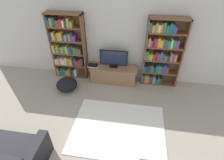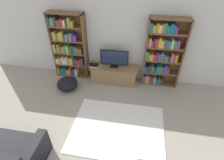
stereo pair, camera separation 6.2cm
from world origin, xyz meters
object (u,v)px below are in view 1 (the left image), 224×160
television (114,58)px  bookshelf_left (68,48)px  bookshelf_right (161,54)px  laptop (93,65)px  beanbag_ottoman (67,84)px  tv_stand (113,74)px

television → bookshelf_left: bearing=175.2°
bookshelf_right → television: (-1.32, -0.12, -0.20)m
bookshelf_right → laptop: bookshelf_right is taller
bookshelf_right → laptop: (-1.94, -0.16, -0.48)m
television → beanbag_ottoman: size_ratio=1.36×
bookshelf_left → television: bookshelf_left is taller
beanbag_ottoman → laptop: bearing=41.9°
bookshelf_left → television: (1.42, -0.12, -0.18)m
bookshelf_left → tv_stand: size_ratio=1.41×
laptop → bookshelf_left: bearing=168.8°
bookshelf_right → tv_stand: bookshelf_right is taller
television → laptop: size_ratio=2.62×
television → beanbag_ottoman: 1.57m
bookshelf_left → laptop: size_ratio=6.44×
laptop → beanbag_ottoman: size_ratio=0.52×
tv_stand → bookshelf_right: bearing=5.8°
bookshelf_right → tv_stand: bearing=-174.2°
bookshelf_right → beanbag_ottoman: 2.84m
laptop → beanbag_ottoman: 0.96m
bookshelf_right → tv_stand: size_ratio=1.41×
television → bookshelf_right: bearing=5.2°
bookshelf_left → bookshelf_right: size_ratio=1.00×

